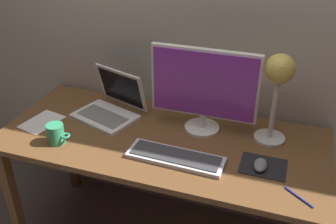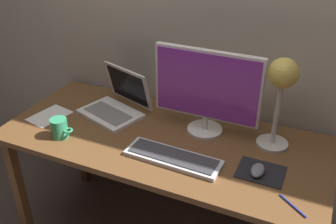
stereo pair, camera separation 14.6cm
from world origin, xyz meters
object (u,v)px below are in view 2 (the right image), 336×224
laptop (119,101)px  desk_lamp (282,84)px  coffee_mug (60,128)px  pen (293,206)px  keyboard_main (173,158)px  mouse (258,170)px  monitor (207,89)px

laptop → desk_lamp: 0.87m
desk_lamp → laptop: bearing=-178.8°
coffee_mug → pen: (1.12, -0.03, -0.05)m
keyboard_main → coffee_mug: coffee_mug is taller
desk_lamp → pen: size_ratio=3.14×
keyboard_main → mouse: bearing=8.6°
monitor → mouse: bearing=-35.7°
monitor → laptop: size_ratio=1.35×
laptop → desk_lamp: bearing=1.2°
pen → coffee_mug: bearing=178.5°
monitor → pen: 0.66m
monitor → coffee_mug: 0.74m
coffee_mug → monitor: bearing=28.3°
mouse → coffee_mug: bearing=-173.5°
mouse → pen: bearing=-39.4°
coffee_mug → mouse: bearing=6.5°
monitor → coffee_mug: monitor is taller
keyboard_main → desk_lamp: bearing=38.3°
coffee_mug → pen: size_ratio=0.84×
laptop → desk_lamp: desk_lamp is taller
keyboard_main → laptop: size_ratio=1.15×
mouse → keyboard_main: bearing=-171.4°
keyboard_main → mouse: 0.37m
monitor → coffee_mug: (-0.63, -0.34, -0.19)m
laptop → pen: (0.98, -0.37, -0.06)m
mouse → pen: 0.22m
laptop → coffee_mug: laptop is taller
monitor → pen: size_ratio=3.74×
keyboard_main → pen: (0.54, -0.08, -0.01)m
monitor → laptop: (-0.49, -0.00, -0.17)m
mouse → laptop: bearing=164.3°
monitor → keyboard_main: (-0.05, -0.29, -0.23)m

